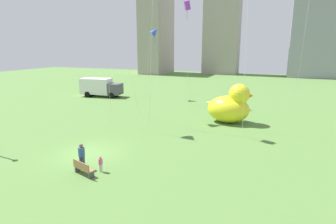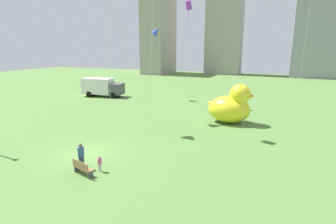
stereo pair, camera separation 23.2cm
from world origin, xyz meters
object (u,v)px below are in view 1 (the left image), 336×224
person_child (101,163)px  kite_purple (187,6)px  kite_blue (155,31)px  box_truck (101,87)px  person_adult (82,155)px  giant_inflatable_duck (230,106)px  park_bench (83,168)px

person_child → kite_purple: bearing=94.8°
person_child → kite_blue: bearing=107.2°
box_truck → kite_blue: (8.35, 2.35, 8.39)m
person_adult → box_truck: (-14.73, 22.80, 0.53)m
giant_inflatable_duck → kite_blue: kite_blue is taller
person_adult → box_truck: size_ratio=0.25×
box_truck → person_child: bearing=-54.7°
giant_inflatable_duck → box_truck: 22.93m
kite_purple → person_adult: bearing=-88.8°
kite_blue → giant_inflatable_duck: bearing=-38.0°
giant_inflatable_duck → kite_purple: kite_purple is taller
box_truck → kite_blue: size_ratio=0.63×
person_adult → kite_blue: 27.44m
person_child → person_adult: bearing=-178.2°
park_bench → person_child: size_ratio=1.58×
park_bench → kite_purple: 26.17m
box_truck → kite_purple: kite_purple is taller
person_child → kite_blue: 27.87m
box_truck → kite_blue: kite_blue is taller
person_adult → kite_purple: kite_purple is taller
kite_purple → box_truck: bearing=178.1°
park_bench → giant_inflatable_duck: size_ratio=0.33×
box_truck → kite_purple: 18.16m
park_bench → person_adult: person_adult is taller
giant_inflatable_duck → person_adult: bearing=-114.5°
kite_purple → giant_inflatable_duck: bearing=-45.8°
park_bench → kite_blue: (-7.06, 25.93, 9.37)m
kite_purple → kite_blue: size_ratio=1.26×
person_adult → kite_purple: size_ratio=0.12×
person_adult → person_child: (1.39, 0.04, -0.36)m
kite_purple → kite_blue: bearing=154.4°
person_adult → kite_blue: (-6.38, 25.15, 8.91)m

